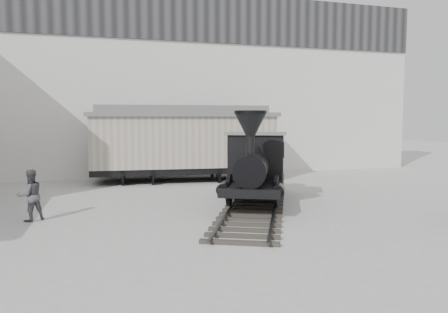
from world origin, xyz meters
name	(u,v)px	position (x,y,z in m)	size (l,w,h in m)	color
ground	(238,235)	(0.00, 0.00, 0.00)	(90.00, 90.00, 0.00)	#9E9E9B
north_wall	(159,84)	(0.00, 14.98, 5.55)	(34.00, 2.51, 11.00)	silver
locomotive	(256,172)	(2.16, 4.16, 1.34)	(6.45, 10.21, 3.62)	black
boxcar	(184,142)	(0.80, 11.64, 2.19)	(10.44, 4.15, 4.17)	black
visitor_b	(30,195)	(-6.11, 3.78, 0.88)	(0.85, 0.66, 1.75)	#48494D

